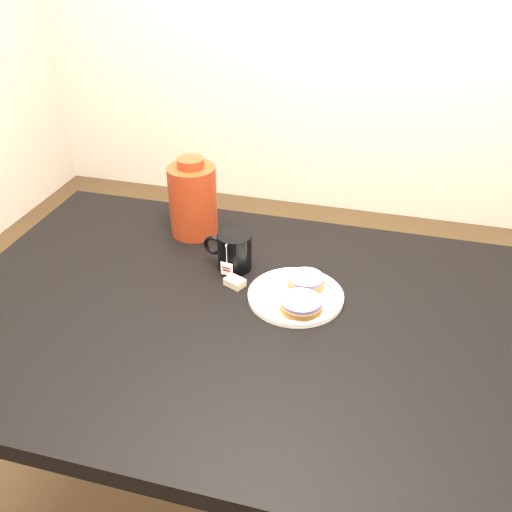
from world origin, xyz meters
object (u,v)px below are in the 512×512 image
table (257,343)px  mug (234,251)px  teabag_pouch (235,282)px  bagel_front (301,305)px  bagel_package (193,199)px  plate (296,295)px  bagel_back (306,281)px

table → mug: 0.23m
teabag_pouch → table: bearing=-49.4°
bagel_front → bagel_package: bagel_package is taller
plate → bagel_front: size_ratio=2.11×
bagel_back → teabag_pouch: 0.17m
bagel_back → bagel_package: size_ratio=0.46×
plate → mug: bearing=153.7°
bagel_back → mug: size_ratio=0.75×
table → bagel_package: 0.44m
table → bagel_package: size_ratio=6.56×
bagel_back → mug: mug is taller
table → bagel_package: (-0.26, 0.30, 0.18)m
table → mug: size_ratio=10.83×
mug → teabag_pouch: size_ratio=2.87×
table → mug: bearing=122.0°
table → bagel_front: bagel_front is taller
bagel_back → teabag_pouch: bearing=-171.5°
table → mug: (-0.10, 0.17, 0.13)m
bagel_back → mug: bearing=165.5°
teabag_pouch → bagel_package: 0.29m
bagel_front → teabag_pouch: 0.18m
bagel_back → bagel_package: 0.40m
bagel_front → mug: size_ratio=0.80×
mug → teabag_pouch: mug is taller
bagel_package → mug: bearing=-42.1°
bagel_front → table: bearing=-163.4°
table → bagel_front: (0.09, 0.03, 0.11)m
plate → teabag_pouch: 0.15m
table → bagel_package: bagel_package is taller
teabag_pouch → plate: bearing=-4.6°
table → bagel_back: size_ratio=14.39×
bagel_front → mug: 0.24m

